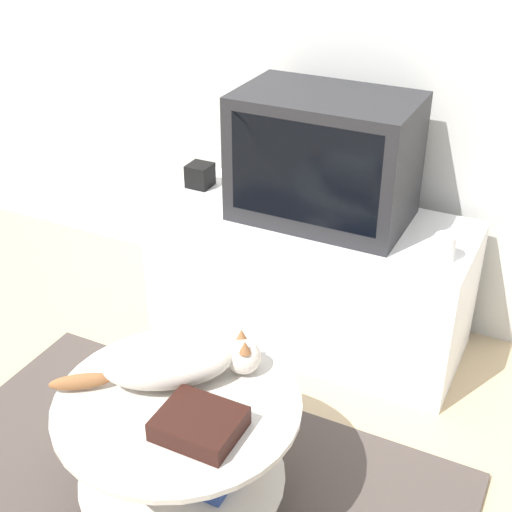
{
  "coord_description": "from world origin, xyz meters",
  "views": [
    {
      "loc": [
        0.91,
        -1.23,
        1.76
      ],
      "look_at": [
        0.01,
        0.57,
        0.6
      ],
      "focal_mm": 50.0,
      "sensor_mm": 36.0,
      "label": 1
    }
  ],
  "objects_px": {
    "tv": "(324,158)",
    "dvd_box": "(199,424)",
    "cat": "(174,361)",
    "speaker": "(200,175)"
  },
  "relations": [
    {
      "from": "tv",
      "to": "dvd_box",
      "type": "xyz_separation_m",
      "value": [
        0.1,
        -1.09,
        -0.33
      ]
    },
    {
      "from": "tv",
      "to": "cat",
      "type": "bearing_deg",
      "value": -94.31
    },
    {
      "from": "dvd_box",
      "to": "cat",
      "type": "distance_m",
      "value": 0.23
    },
    {
      "from": "speaker",
      "to": "cat",
      "type": "xyz_separation_m",
      "value": [
        0.48,
        -0.97,
        -0.1
      ]
    },
    {
      "from": "tv",
      "to": "dvd_box",
      "type": "relative_size",
      "value": 2.98
    },
    {
      "from": "tv",
      "to": "cat",
      "type": "height_order",
      "value": "tv"
    },
    {
      "from": "dvd_box",
      "to": "tv",
      "type": "bearing_deg",
      "value": 95.34
    },
    {
      "from": "dvd_box",
      "to": "cat",
      "type": "xyz_separation_m",
      "value": [
        -0.17,
        0.15,
        0.04
      ]
    },
    {
      "from": "speaker",
      "to": "tv",
      "type": "bearing_deg",
      "value": -3.25
    },
    {
      "from": "tv",
      "to": "dvd_box",
      "type": "distance_m",
      "value": 1.14
    }
  ]
}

